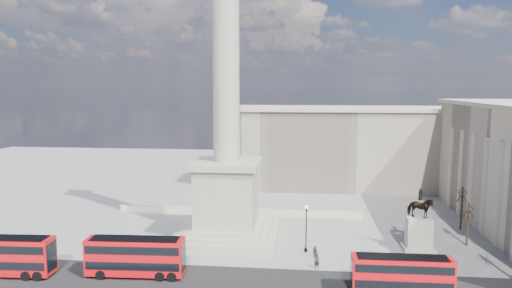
{
  "coord_description": "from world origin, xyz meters",
  "views": [
    {
      "loc": [
        10.53,
        -55.99,
        21.14
      ],
      "look_at": [
        4.51,
        0.65,
        13.77
      ],
      "focal_mm": 32.0,
      "sensor_mm": 36.0,
      "label": 1
    }
  ],
  "objects_px": {
    "red_bus_b": "(136,256)",
    "pedestrian_walking": "(317,261)",
    "red_bus_c": "(402,275)",
    "pedestrian_crossing": "(315,252)",
    "victorian_lamp": "(306,224)",
    "equestrian_statue": "(419,229)",
    "nelsons_column": "(227,146)",
    "red_bus_a": "(5,256)"
  },
  "relations": [
    {
      "from": "red_bus_a",
      "to": "red_bus_b",
      "type": "relative_size",
      "value": 1.01
    },
    {
      "from": "red_bus_c",
      "to": "equestrian_statue",
      "type": "height_order",
      "value": "equestrian_statue"
    },
    {
      "from": "equestrian_statue",
      "to": "pedestrian_walking",
      "type": "xyz_separation_m",
      "value": [
        -13.14,
        -7.38,
        -1.91
      ]
    },
    {
      "from": "nelsons_column",
      "to": "pedestrian_walking",
      "type": "bearing_deg",
      "value": -38.92
    },
    {
      "from": "victorian_lamp",
      "to": "pedestrian_walking",
      "type": "distance_m",
      "value": 5.98
    },
    {
      "from": "equestrian_statue",
      "to": "pedestrian_crossing",
      "type": "height_order",
      "value": "equestrian_statue"
    },
    {
      "from": "red_bus_a",
      "to": "red_bus_c",
      "type": "distance_m",
      "value": 42.99
    },
    {
      "from": "red_bus_a",
      "to": "pedestrian_walking",
      "type": "bearing_deg",
      "value": 6.81
    },
    {
      "from": "victorian_lamp",
      "to": "pedestrian_walking",
      "type": "bearing_deg",
      "value": -76.17
    },
    {
      "from": "red_bus_c",
      "to": "pedestrian_walking",
      "type": "height_order",
      "value": "red_bus_c"
    },
    {
      "from": "red_bus_b",
      "to": "victorian_lamp",
      "type": "bearing_deg",
      "value": 24.51
    },
    {
      "from": "nelsons_column",
      "to": "red_bus_b",
      "type": "distance_m",
      "value": 19.4
    },
    {
      "from": "nelsons_column",
      "to": "pedestrian_crossing",
      "type": "distance_m",
      "value": 18.38
    },
    {
      "from": "red_bus_a",
      "to": "equestrian_statue",
      "type": "distance_m",
      "value": 49.54
    },
    {
      "from": "victorian_lamp",
      "to": "equestrian_statue",
      "type": "relative_size",
      "value": 0.75
    },
    {
      "from": "red_bus_a",
      "to": "pedestrian_crossing",
      "type": "xyz_separation_m",
      "value": [
        34.5,
        8.96,
        -1.55
      ]
    },
    {
      "from": "red_bus_b",
      "to": "red_bus_a",
      "type": "bearing_deg",
      "value": -176.99
    },
    {
      "from": "pedestrian_crossing",
      "to": "red_bus_a",
      "type": "bearing_deg",
      "value": 56.36
    },
    {
      "from": "red_bus_b",
      "to": "nelsons_column",
      "type": "bearing_deg",
      "value": 58.81
    },
    {
      "from": "pedestrian_walking",
      "to": "red_bus_c",
      "type": "bearing_deg",
      "value": -55.1
    },
    {
      "from": "red_bus_c",
      "to": "pedestrian_crossing",
      "type": "xyz_separation_m",
      "value": [
        -8.49,
        9.14,
        -1.35
      ]
    },
    {
      "from": "pedestrian_walking",
      "to": "equestrian_statue",
      "type": "bearing_deg",
      "value": 9.55
    },
    {
      "from": "equestrian_statue",
      "to": "pedestrian_crossing",
      "type": "distance_m",
      "value": 14.06
    },
    {
      "from": "red_bus_a",
      "to": "equestrian_statue",
      "type": "relative_size",
      "value": 1.36
    },
    {
      "from": "victorian_lamp",
      "to": "pedestrian_crossing",
      "type": "relative_size",
      "value": 3.98
    },
    {
      "from": "red_bus_b",
      "to": "red_bus_c",
      "type": "height_order",
      "value": "red_bus_b"
    },
    {
      "from": "red_bus_c",
      "to": "red_bus_b",
      "type": "bearing_deg",
      "value": 176.05
    },
    {
      "from": "equestrian_statue",
      "to": "red_bus_c",
      "type": "bearing_deg",
      "value": -109.77
    },
    {
      "from": "pedestrian_crossing",
      "to": "nelsons_column",
      "type": "bearing_deg",
      "value": 13.01
    },
    {
      "from": "red_bus_a",
      "to": "victorian_lamp",
      "type": "xyz_separation_m",
      "value": [
        33.36,
        10.91,
        1.28
      ]
    },
    {
      "from": "equestrian_statue",
      "to": "nelsons_column",
      "type": "bearing_deg",
      "value": 174.4
    },
    {
      "from": "red_bus_a",
      "to": "victorian_lamp",
      "type": "height_order",
      "value": "victorian_lamp"
    },
    {
      "from": "equestrian_statue",
      "to": "pedestrian_walking",
      "type": "height_order",
      "value": "equestrian_statue"
    },
    {
      "from": "equestrian_statue",
      "to": "pedestrian_walking",
      "type": "distance_m",
      "value": 15.19
    },
    {
      "from": "pedestrian_walking",
      "to": "pedestrian_crossing",
      "type": "height_order",
      "value": "pedestrian_walking"
    },
    {
      "from": "nelsons_column",
      "to": "pedestrian_walking",
      "type": "height_order",
      "value": "nelsons_column"
    },
    {
      "from": "red_bus_c",
      "to": "pedestrian_crossing",
      "type": "relative_size",
      "value": 6.49
    },
    {
      "from": "nelsons_column",
      "to": "red_bus_a",
      "type": "height_order",
      "value": "nelsons_column"
    },
    {
      "from": "red_bus_c",
      "to": "victorian_lamp",
      "type": "bearing_deg",
      "value": 130.16
    },
    {
      "from": "nelsons_column",
      "to": "victorian_lamp",
      "type": "height_order",
      "value": "nelsons_column"
    },
    {
      "from": "red_bus_a",
      "to": "pedestrian_crossing",
      "type": "relative_size",
      "value": 7.16
    },
    {
      "from": "red_bus_b",
      "to": "pedestrian_walking",
      "type": "bearing_deg",
      "value": 9.86
    }
  ]
}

